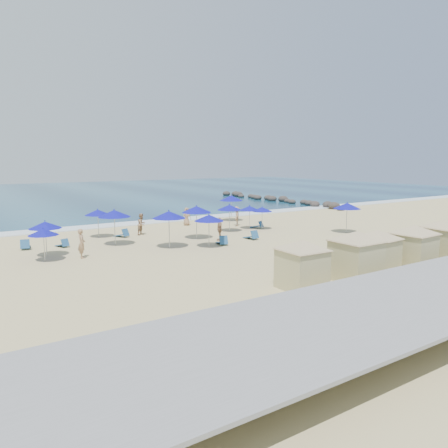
# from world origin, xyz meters

# --- Properties ---
(ground) EXTENTS (160.00, 160.00, 0.00)m
(ground) POSITION_xyz_m (0.00, 0.00, 0.00)
(ground) COLOR #CBB981
(ground) RESTS_ON ground
(ocean) EXTENTS (160.00, 80.00, 0.06)m
(ocean) POSITION_xyz_m (0.00, 55.00, 0.03)
(ocean) COLOR navy
(ocean) RESTS_ON ground
(surf_line) EXTENTS (160.00, 2.50, 0.08)m
(surf_line) POSITION_xyz_m (0.00, 15.50, 0.04)
(surf_line) COLOR white
(surf_line) RESTS_ON ground
(seawall) EXTENTS (160.00, 6.10, 1.22)m
(seawall) POSITION_xyz_m (0.00, -13.50, 0.65)
(seawall) COLOR gray
(seawall) RESTS_ON ground
(rock_jetty) EXTENTS (2.56, 26.66, 0.96)m
(rock_jetty) POSITION_xyz_m (24.01, 24.90, 0.36)
(rock_jetty) COLOR #2A2423
(rock_jetty) RESTS_ON ground
(trash_bin) EXTENTS (0.97, 0.97, 0.87)m
(trash_bin) POSITION_xyz_m (0.47, -4.59, 0.43)
(trash_bin) COLOR black
(trash_bin) RESTS_ON ground
(cabana_0) EXTENTS (4.23, 4.23, 2.65)m
(cabana_0) POSITION_xyz_m (-3.32, -9.33, 1.52)
(cabana_0) COLOR tan
(cabana_0) RESTS_ON ground
(cabana_1) EXTENTS (4.54, 4.54, 2.85)m
(cabana_1) POSITION_xyz_m (0.04, -9.77, 1.63)
(cabana_1) COLOR tan
(cabana_1) RESTS_ON ground
(cabana_2) EXTENTS (4.24, 4.24, 2.67)m
(cabana_2) POSITION_xyz_m (2.10, -9.46, 1.53)
(cabana_2) COLOR tan
(cabana_2) RESTS_ON ground
(cabana_3) EXTENTS (4.42, 4.42, 2.78)m
(cabana_3) POSITION_xyz_m (4.82, -9.89, 1.59)
(cabana_3) COLOR tan
(cabana_3) RESTS_ON ground
(cabana_4) EXTENTS (4.54, 4.54, 2.86)m
(cabana_4) POSITION_xyz_m (8.06, -9.87, 1.64)
(cabana_4) COLOR tan
(cabana_4) RESTS_ON ground
(umbrella_0) EXTENTS (2.08, 2.08, 2.37)m
(umbrella_0) POSITION_xyz_m (-12.13, 4.97, 2.06)
(umbrella_0) COLOR #A5A8AD
(umbrella_0) RESTS_ON ground
(umbrella_1) EXTENTS (1.85, 1.85, 2.11)m
(umbrella_1) POSITION_xyz_m (-12.52, 3.61, 1.83)
(umbrella_1) COLOR #A5A8AD
(umbrella_1) RESTS_ON ground
(umbrella_2) EXTENTS (2.37, 2.37, 2.70)m
(umbrella_2) POSITION_xyz_m (-7.15, 6.13, 2.34)
(umbrella_2) COLOR #A5A8AD
(umbrella_2) RESTS_ON ground
(umbrella_3) EXTENTS (2.40, 2.40, 2.73)m
(umbrella_3) POSITION_xyz_m (-4.27, 3.09, 2.36)
(umbrella_3) COLOR #A5A8AD
(umbrella_3) RESTS_ON ground
(umbrella_4) EXTENTS (2.06, 2.06, 2.35)m
(umbrella_4) POSITION_xyz_m (-7.16, 9.96, 2.03)
(umbrella_4) COLOR #A5A8AD
(umbrella_4) RESTS_ON ground
(umbrella_5) EXTENTS (2.37, 2.37, 2.69)m
(umbrella_5) POSITION_xyz_m (-0.86, 5.14, 2.34)
(umbrella_5) COLOR #A5A8AD
(umbrella_5) RESTS_ON ground
(umbrella_6) EXTENTS (2.15, 2.15, 2.44)m
(umbrella_6) POSITION_xyz_m (-1.81, 1.72, 2.12)
(umbrella_6) COLOR #A5A8AD
(umbrella_6) RESTS_ON ground
(umbrella_7) EXTENTS (2.14, 2.14, 2.43)m
(umbrella_7) POSITION_xyz_m (3.22, 6.54, 2.11)
(umbrella_7) COLOR #A5A8AD
(umbrella_7) RESTS_ON ground
(umbrella_8) EXTENTS (1.82, 1.82, 2.07)m
(umbrella_8) POSITION_xyz_m (6.36, 5.96, 1.80)
(umbrella_8) COLOR #A5A8AD
(umbrella_8) RESTS_ON ground
(umbrella_9) EXTENTS (2.35, 2.35, 2.68)m
(umbrella_9) POSITION_xyz_m (7.05, 11.86, 2.32)
(umbrella_9) COLOR #A5A8AD
(umbrella_9) RESTS_ON ground
(umbrella_10) EXTENTS (1.89, 1.89, 2.15)m
(umbrella_10) POSITION_xyz_m (5.60, 6.82, 1.86)
(umbrella_10) COLOR #A5A8AD
(umbrella_10) RESTS_ON ground
(umbrella_11) EXTENTS (2.34, 2.34, 2.66)m
(umbrella_11) POSITION_xyz_m (11.17, 0.50, 2.31)
(umbrella_11) COLOR #A5A8AD
(umbrella_11) RESTS_ON ground
(beach_chair_0) EXTENTS (0.88, 1.46, 0.75)m
(beach_chair_0) POSITION_xyz_m (-12.89, 8.21, 0.26)
(beach_chair_0) COLOR #225180
(beach_chair_0) RESTS_ON ground
(beach_chair_1) EXTENTS (0.83, 1.27, 0.64)m
(beach_chair_1) POSITION_xyz_m (-10.52, 7.52, 0.22)
(beach_chair_1) COLOR #225180
(beach_chair_1) RESTS_ON ground
(beach_chair_2) EXTENTS (1.04, 1.43, 0.72)m
(beach_chair_2) POSITION_xyz_m (-5.51, 9.02, 0.25)
(beach_chair_2) COLOR #225180
(beach_chair_2) RESTS_ON ground
(beach_chair_3) EXTENTS (0.98, 1.48, 0.75)m
(beach_chair_3) POSITION_xyz_m (-0.57, 1.90, 0.26)
(beach_chair_3) COLOR #225180
(beach_chair_3) RESTS_ON ground
(beach_chair_4) EXTENTS (0.61, 1.37, 0.75)m
(beach_chair_4) POSITION_xyz_m (2.61, 2.50, 0.26)
(beach_chair_4) COLOR #225180
(beach_chair_4) RESTS_ON ground
(beach_chair_5) EXTENTS (1.01, 1.36, 0.68)m
(beach_chair_5) POSITION_xyz_m (6.42, 6.64, 0.24)
(beach_chair_5) COLOR #225180
(beach_chair_5) RESTS_ON ground
(beachgoer_0) EXTENTS (0.54, 0.74, 1.88)m
(beachgoer_0) POSITION_xyz_m (-10.34, 3.29, 0.94)
(beachgoer_0) COLOR #A27B5A
(beachgoer_0) RESTS_ON ground
(beachgoer_1) EXTENTS (1.10, 1.04, 1.79)m
(beachgoer_1) POSITION_xyz_m (-3.76, 9.22, 0.89)
(beachgoer_1) COLOR #A27B5A
(beachgoer_1) RESTS_ON ground
(beachgoer_2) EXTENTS (0.93, 1.11, 1.77)m
(beachgoer_2) POSITION_xyz_m (0.25, 3.52, 0.89)
(beachgoer_2) COLOR #A27B5A
(beachgoer_2) RESTS_ON ground
(beachgoer_3) EXTENTS (1.29, 1.35, 1.84)m
(beachgoer_3) POSITION_xyz_m (5.57, 8.84, 0.92)
(beachgoer_3) COLOR #A27B5A
(beachgoer_3) RESTS_ON ground
(beachgoer_4) EXTENTS (0.83, 0.54, 1.70)m
(beachgoer_4) POSITION_xyz_m (1.84, 11.70, 0.85)
(beachgoer_4) COLOR #A27B5A
(beachgoer_4) RESTS_ON ground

